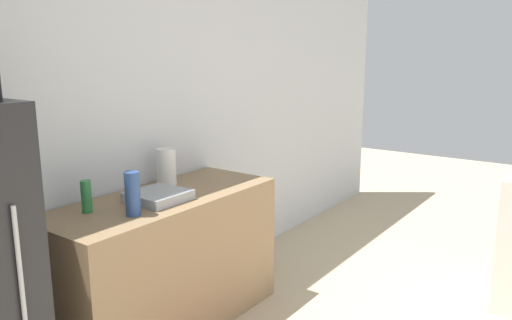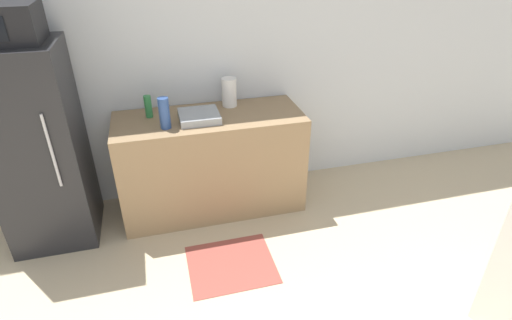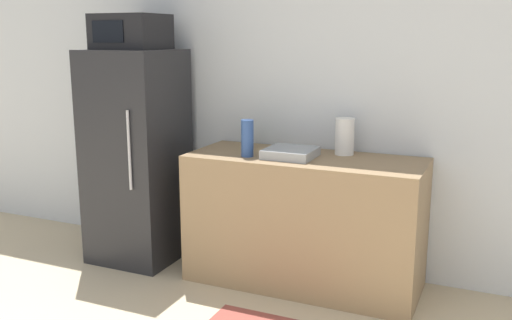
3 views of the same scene
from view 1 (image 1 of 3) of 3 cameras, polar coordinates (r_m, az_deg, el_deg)
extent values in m
cube|color=silver|center=(3.26, -18.04, 2.97)|extent=(8.00, 0.06, 2.60)
cylinder|color=#B7B7BC|center=(2.28, -25.36, -11.46)|extent=(0.02, 0.02, 0.56)
cube|color=#937551|center=(3.37, -10.26, -11.46)|extent=(1.59, 0.64, 0.90)
cube|color=#9EA3A8|center=(3.11, -11.11, -4.06)|extent=(0.32, 0.32, 0.06)
cylinder|color=#2D4C8C|center=(2.85, -13.93, -3.75)|extent=(0.08, 0.08, 0.25)
cylinder|color=#2D7F42|center=(2.98, -18.82, -3.96)|extent=(0.06, 0.06, 0.18)
cylinder|color=white|center=(3.46, -10.19, -0.78)|extent=(0.13, 0.13, 0.25)
camera|label=2|loc=(1.94, 64.91, 18.54)|focal=28.00mm
camera|label=3|loc=(3.57, 57.45, 5.17)|focal=40.00mm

